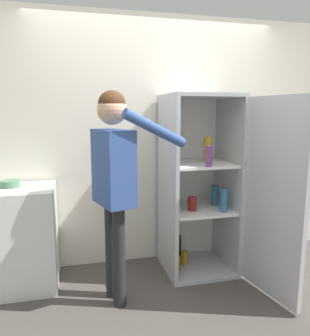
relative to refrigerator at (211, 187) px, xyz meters
The scene contains 6 objects.
ground_plane 1.10m from the refrigerator, 131.09° to the right, with size 12.00×12.00×0.00m, color #4C4742.
wall_back 0.77m from the refrigerator, 133.00° to the left, with size 7.00×0.06×2.55m.
refrigerator is the anchor object (origin of this frame).
person 1.04m from the refrigerator, 162.73° to the right, with size 0.75×0.51×1.75m.
counter 1.86m from the refrigerator, behind, with size 0.69×0.57×0.92m.
bowl 1.85m from the refrigerator, behind, with size 0.17×0.17×0.06m.
Camera 1 is at (-0.82, -2.36, 1.58)m, focal length 35.00 mm.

